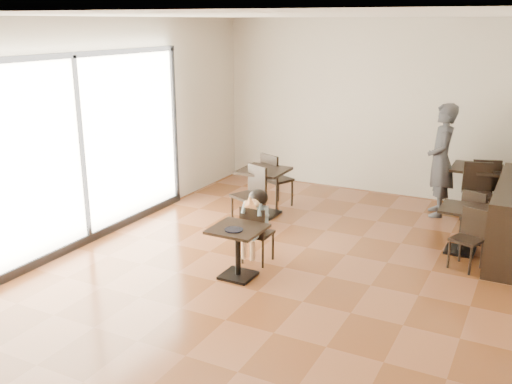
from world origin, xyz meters
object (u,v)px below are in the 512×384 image
Objects in this scene: cafe_table_back at (474,191)px; chair_left_b at (248,196)px; chair_back_a at (482,186)px; child_chair at (258,234)px; cafe_table_left at (263,192)px; cafe_table_mid at (462,230)px; chair_back_b at (478,195)px; chair_mid_a at (478,215)px; child_table at (238,252)px; chair_left_a at (278,180)px; child at (258,226)px; adult_patron at (441,160)px; chair_mid_b at (467,240)px.

chair_left_b reaches higher than cafe_table_back.
chair_left_b is 3.95m from chair_back_a.
cafe_table_left is (-0.80, 1.78, -0.01)m from child_chair.
cafe_table_left is (-3.20, 0.17, 0.07)m from cafe_table_mid.
chair_back_b is at bearing 73.70° from chair_back_a.
chair_mid_a is 0.73m from chair_back_b.
child_table is 2.99m from chair_left_a.
chair_back_a is (2.44, 3.48, 0.09)m from child_chair.
chair_back_b reaches higher than chair_mid_a.
chair_left_b is at bearing 113.11° from chair_left_a.
child is at bearing -146.56° from chair_back_b.
chair_left_a is (-0.80, 2.88, 0.14)m from child_table.
chair_back_b is at bearing -130.26° from child_chair.
chair_back_b is at bearing 52.67° from adult_patron.
chair_left_a is (-3.20, 0.72, 0.15)m from cafe_table_mid.
chair_back_a reaches higher than cafe_table_back.
chair_mid_b is (3.33, -0.72, 0.00)m from cafe_table_left.
child is (0.00, 0.55, 0.17)m from child_table.
chair_back_b is (0.00, -0.60, 0.00)m from chair_back_a.
cafe_table_back is at bearing 55.89° from child.
cafe_table_left is 0.96× the size of cafe_table_back.
cafe_table_mid is 1.88m from chair_back_a.
chair_left_a is at bearing 108.98° from child.
chair_mid_a is (0.74, -0.97, -0.54)m from adult_patron.
child_table is 1.95m from chair_left_b.
child_table is 0.83× the size of child_chair.
cafe_table_left is 0.80× the size of chair_back_a.
child_chair is 3.65m from adult_patron.
child reaches higher than chair_mid_a.
adult_patron is at bearing 142.67° from chair_back_b.
chair_back_a is at bearing 57.97° from chair_left_b.
cafe_table_mid is 0.67× the size of chair_back_a.
chair_left_a is (-3.12, -1.10, 0.07)m from cafe_table_back.
chair_back_a reaches higher than cafe_table_mid.
child is 2.89m from cafe_table_mid.
cafe_table_back reaches higher than child_table.
cafe_table_left is 3.36m from chair_mid_a.
chair_left_b reaches higher than child_table.
child_chair reaches higher than chair_mid_a.
chair_back_b is at bearing 88.21° from cafe_table_mid.
cafe_table_back is at bearing 58.31° from chair_left_b.
child_table is 0.70× the size of chair_left_a.
child_table is at bearing -42.65° from chair_left_b.
chair_mid_b is (0.21, -2.37, -0.01)m from cafe_table_back.
chair_back_a is at bearing 27.78° from cafe_table_left.
child is at bearing -46.05° from adult_patron.
chair_back_b reaches higher than chair_left_a.
adult_patron is at bearing -139.64° from chair_left_a.
adult_patron is 2.97m from cafe_table_left.
cafe_table_back is 0.15m from chair_back_a.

